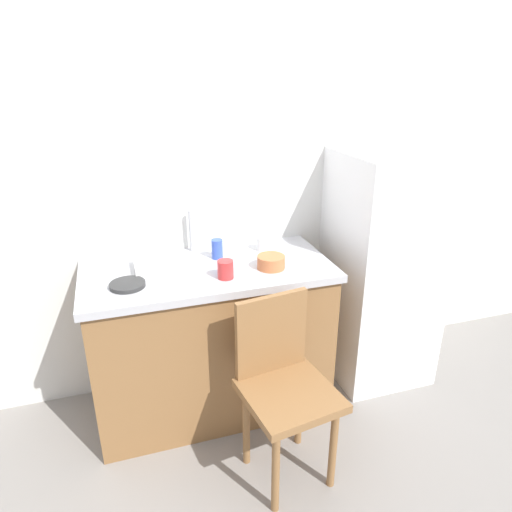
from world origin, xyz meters
The scene contains 13 objects.
ground_plane centered at (0.00, 0.00, 0.00)m, with size 8.00×8.00×0.00m, color gray.
back_wall centered at (0.00, 1.00, 1.24)m, with size 4.80×0.10×2.47m, color silver.
cabinet_base centered at (-0.18, 0.65, 0.42)m, with size 1.26×0.60×0.83m, color olive.
countertop centered at (-0.18, 0.65, 0.85)m, with size 1.30×0.64×0.04m, color #B7B7BC.
faucet centered at (-0.22, 0.90, 0.99)m, with size 0.02×0.02×0.24m, color #B7B7BC.
refrigerator centered at (0.88, 0.67, 0.71)m, with size 0.57×0.57×1.42m, color white.
chair centered at (0.04, 0.09, 0.50)m, with size 0.45×0.45×0.89m.
dish_tray centered at (-0.41, 0.70, 0.90)m, with size 0.28×0.20×0.05m, color white.
terracotta_bowl centered at (0.13, 0.54, 0.91)m, with size 0.14×0.14×0.07m, color #C67042.
hotplate centered at (-0.60, 0.54, 0.88)m, with size 0.17×0.17×0.02m, color #2D2D2D.
cup_white centered at (0.17, 0.79, 0.91)m, with size 0.08×0.08×0.08m, color white.
cup_blue centered at (-0.11, 0.75, 0.93)m, with size 0.06×0.06×0.11m, color blue.
cup_red centered at (-0.13, 0.49, 0.92)m, with size 0.08×0.08×0.09m, color red.
Camera 1 is at (-0.61, -1.52, 1.85)m, focal length 32.15 mm.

